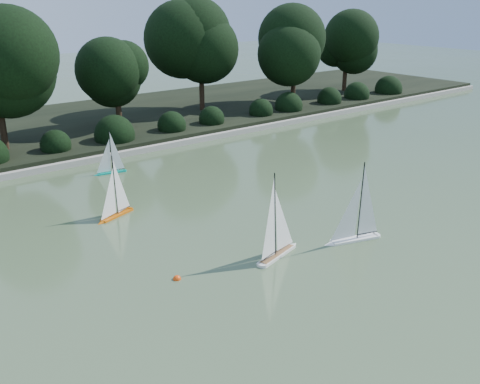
{
  "coord_description": "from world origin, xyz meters",
  "views": [
    {
      "loc": [
        -7.13,
        -5.65,
        4.67
      ],
      "look_at": [
        -0.46,
        2.75,
        0.7
      ],
      "focal_mm": 40.0,
      "sensor_mm": 36.0,
      "label": 1
    }
  ],
  "objects_px": {
    "sailboat_white_a": "(351,228)",
    "sailboat_white_b": "(280,241)",
    "race_buoy": "(177,279)",
    "sailboat_orange": "(113,208)",
    "sailboat_teal": "(108,167)"
  },
  "relations": [
    {
      "from": "race_buoy",
      "to": "sailboat_orange",
      "type": "bearing_deg",
      "value": 83.23
    },
    {
      "from": "race_buoy",
      "to": "sailboat_white_b",
      "type": "bearing_deg",
      "value": -11.29
    },
    {
      "from": "sailboat_white_a",
      "to": "sailboat_orange",
      "type": "xyz_separation_m",
      "value": [
        -3.19,
        4.1,
        -0.05
      ]
    },
    {
      "from": "sailboat_white_a",
      "to": "sailboat_white_b",
      "type": "height_order",
      "value": "sailboat_white_b"
    },
    {
      "from": "sailboat_white_a",
      "to": "race_buoy",
      "type": "bearing_deg",
      "value": 166.44
    },
    {
      "from": "sailboat_teal",
      "to": "race_buoy",
      "type": "bearing_deg",
      "value": -105.06
    },
    {
      "from": "sailboat_white_a",
      "to": "sailboat_orange",
      "type": "height_order",
      "value": "sailboat_white_a"
    },
    {
      "from": "sailboat_white_b",
      "to": "sailboat_teal",
      "type": "height_order",
      "value": "sailboat_white_b"
    },
    {
      "from": "sailboat_white_a",
      "to": "sailboat_white_b",
      "type": "relative_size",
      "value": 1.0
    },
    {
      "from": "sailboat_white_b",
      "to": "sailboat_teal",
      "type": "distance_m",
      "value": 6.61
    },
    {
      "from": "sailboat_white_a",
      "to": "race_buoy",
      "type": "distance_m",
      "value": 3.69
    },
    {
      "from": "sailboat_orange",
      "to": "race_buoy",
      "type": "distance_m",
      "value": 3.27
    },
    {
      "from": "sailboat_white_a",
      "to": "sailboat_orange",
      "type": "bearing_deg",
      "value": 127.9
    },
    {
      "from": "sailboat_orange",
      "to": "sailboat_white_b",
      "type": "bearing_deg",
      "value": -65.39
    },
    {
      "from": "sailboat_white_b",
      "to": "race_buoy",
      "type": "height_order",
      "value": "sailboat_white_b"
    }
  ]
}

